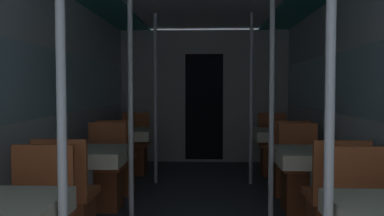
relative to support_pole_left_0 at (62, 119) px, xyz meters
name	(u,v)px	position (x,y,z in m)	size (l,w,h in m)	color
wall_left	(49,100)	(-0.82, 2.01, 0.03)	(0.05, 8.36, 2.24)	silver
wall_right	(357,101)	(2.07, 2.01, 0.03)	(0.05, 8.36, 2.24)	silver
bulkhead_far	(204,97)	(0.63, 5.29, 0.00)	(2.83, 0.09, 2.24)	#A8A8A3
support_pole_left_0	(62,119)	(0.00, 0.00, 0.00)	(0.05, 0.05, 2.24)	silver
dining_table_left_1	(88,159)	(-0.39, 1.81, -0.50)	(0.69, 0.69, 0.72)	#4C4C51
chair_left_near_1	(67,214)	(-0.39, 1.22, -0.83)	(0.41, 0.41, 0.89)	brown
chair_left_far_1	(104,181)	(-0.39, 2.40, -0.83)	(0.41, 0.41, 0.89)	brown
support_pole_left_1	(131,104)	(0.00, 1.81, 0.00)	(0.05, 0.05, 2.24)	silver
dining_table_left_2	(126,136)	(-0.39, 3.62, -0.50)	(0.69, 0.69, 0.72)	#4C4C51
chair_left_near_2	(117,170)	(-0.39, 3.03, -0.83)	(0.41, 0.41, 0.89)	brown
chair_left_far_2	(134,154)	(-0.39, 4.20, -0.83)	(0.41, 0.41, 0.89)	brown
support_pole_left_2	(155,99)	(0.00, 3.62, 0.00)	(0.05, 0.05, 2.24)	silver
support_pole_right_0	(330,119)	(1.26, 0.00, 0.00)	(0.05, 0.05, 2.24)	silver
dining_table_right_1	(315,160)	(1.65, 1.81, -0.50)	(0.69, 0.69, 0.72)	#4C4C51
chair_right_far_1	(300,183)	(1.65, 2.40, -0.83)	(0.41, 0.41, 0.89)	brown
support_pole_right_1	(272,104)	(1.26, 1.81, 0.00)	(0.05, 0.05, 2.24)	silver
dining_table_right_2	(281,137)	(1.65, 3.62, -0.50)	(0.69, 0.69, 0.72)	#4C4C51
chair_right_near_2	(289,171)	(1.65, 3.03, -0.83)	(0.41, 0.41, 0.89)	brown
chair_right_far_2	(274,155)	(1.65, 4.20, -0.83)	(0.41, 0.41, 0.89)	brown
support_pole_right_2	(251,99)	(1.26, 3.62, 0.00)	(0.05, 0.05, 2.24)	silver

